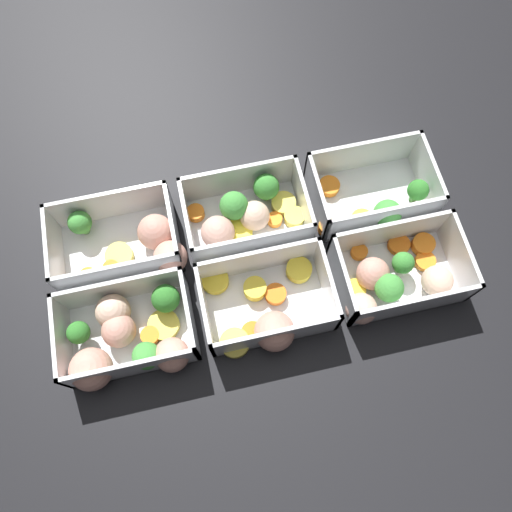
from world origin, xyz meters
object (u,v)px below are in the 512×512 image
container_near_left (375,196)px  container_near_right (131,242)px  container_near_center (244,215)px  container_far_left (394,277)px  container_far_right (126,337)px  container_far_center (268,308)px

container_near_left → container_near_right: bearing=-0.8°
container_near_center → container_far_left: same height
container_near_right → container_far_right: 0.12m
container_far_right → container_near_center: bearing=-143.6°
container_far_center → container_far_right: (0.18, -0.00, 0.00)m
container_near_right → container_far_left: 0.34m
container_near_right → container_far_left: (-0.32, 0.12, -0.00)m
container_near_center → container_far_center: 0.13m
container_near_right → container_far_center: size_ratio=1.09×
container_far_left → container_far_center: 0.17m
container_near_right → container_near_center: bearing=-177.7°
container_far_center → container_far_right: 0.18m
container_near_left → container_near_center: (0.18, -0.01, 0.00)m
container_far_center → container_near_left: bearing=-146.0°
container_near_right → container_far_center: (-0.15, 0.12, -0.00)m
container_far_left → container_far_right: 0.34m
container_near_center → container_near_right: 0.15m
container_far_center → container_far_right: bearing=-0.5°
container_near_left → container_near_center: size_ratio=1.04×
container_near_center → container_far_center: bearing=90.7°
container_near_center → container_far_left: (-0.17, 0.13, -0.00)m
container_far_left → container_far_center: same height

